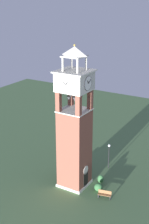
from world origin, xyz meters
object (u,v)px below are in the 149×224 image
Objects in this scene: clock_tower at (75,132)px; lamp_post at (109,152)px; park_bench at (105,194)px; trash_bin at (75,166)px.

lamp_post is (5.99, -1.92, -4.79)m from clock_tower.
lamp_post is at bearing 22.13° from park_bench.
park_bench is at bearing -157.87° from lamp_post.
clock_tower is 10.74× the size of park_bench.
trash_bin is at bearing 124.25° from lamp_post.
park_bench is 7.52m from lamp_post.
lamp_post is at bearing -55.75° from trash_bin.
park_bench is 7.75m from trash_bin.
lamp_post is at bearing -17.77° from clock_tower.
clock_tower is 22.27× the size of trash_bin.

